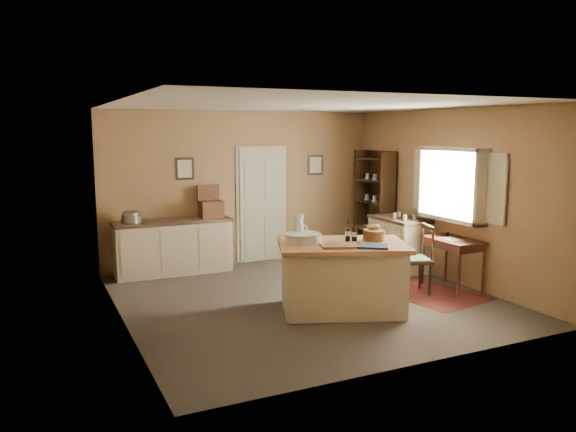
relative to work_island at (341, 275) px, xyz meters
name	(u,v)px	position (x,y,z in m)	size (l,w,h in m)	color
ground	(306,299)	(-0.18, 0.66, -0.48)	(5.00, 5.00, 0.00)	#4D443A
wall_back	(243,188)	(-0.18, 3.16, 0.87)	(5.00, 0.10, 2.70)	brown
wall_front	(422,234)	(-0.18, -1.84, 0.87)	(5.00, 0.10, 2.70)	brown
wall_left	(120,216)	(-2.68, 0.66, 0.87)	(0.10, 5.00, 2.70)	brown
wall_right	(448,195)	(2.32, 0.66, 0.87)	(0.10, 5.00, 2.70)	brown
ceiling	(307,105)	(-0.18, 0.66, 2.22)	(5.00, 5.00, 0.00)	silver
door	(262,203)	(0.17, 3.13, 0.57)	(0.97, 0.06, 2.11)	#B9BBA0
framed_prints	(253,167)	(0.02, 3.14, 1.24)	(2.82, 0.02, 0.38)	black
window	(454,184)	(2.24, 0.46, 1.07)	(0.25, 1.99, 1.12)	beige
work_island	(341,275)	(0.00, 0.00, 0.00)	(1.92, 1.59, 1.20)	beige
sideboard	(174,245)	(-1.52, 2.86, 0.00)	(1.94, 0.55, 1.18)	beige
rug	(427,292)	(1.57, 0.18, -0.48)	(1.10, 1.60, 0.01)	#481B17
writing_desk	(453,245)	(2.02, 0.18, 0.19)	(0.53, 0.87, 0.82)	#341610
desk_chair	(413,260)	(1.35, 0.24, 0.01)	(0.46, 0.46, 0.99)	black
right_cabinet	(399,243)	(2.02, 1.50, -0.02)	(0.60, 1.08, 0.99)	beige
shelving_unit	(376,205)	(2.17, 2.43, 0.51)	(0.34, 0.90, 1.99)	black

